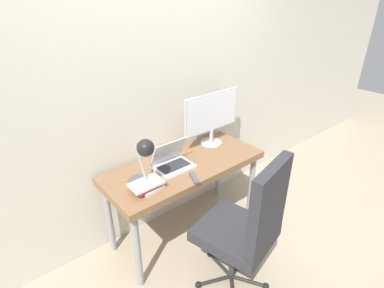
# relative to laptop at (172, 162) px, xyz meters

# --- Properties ---
(ground_plane) EXTENTS (12.00, 12.00, 0.00)m
(ground_plane) POSITION_rel_laptop_xyz_m (0.11, -0.32, -0.79)
(ground_plane) COLOR tan
(wall_back) EXTENTS (8.00, 0.05, 2.60)m
(wall_back) POSITION_rel_laptop_xyz_m (0.11, 0.32, 0.51)
(wall_back) COLOR beige
(wall_back) RESTS_ON ground_plane
(desk) EXTENTS (1.38, 0.58, 0.74)m
(desk) POSITION_rel_laptop_xyz_m (0.11, -0.03, -0.12)
(desk) COLOR brown
(desk) RESTS_ON ground_plane
(laptop) EXTENTS (0.30, 0.24, 0.23)m
(laptop) POSITION_rel_laptop_xyz_m (0.00, 0.00, 0.00)
(laptop) COLOR silver
(laptop) RESTS_ON desk
(monitor) EXTENTS (0.61, 0.20, 0.49)m
(monitor) POSITION_rel_laptop_xyz_m (0.54, 0.11, 0.24)
(monitor) COLOR #B7B7BC
(monitor) RESTS_ON desk
(desk_lamp) EXTENTS (0.14, 0.29, 0.41)m
(desk_lamp) POSITION_rel_laptop_xyz_m (-0.32, -0.13, 0.24)
(desk_lamp) COLOR #4C4C51
(desk_lamp) RESTS_ON desk
(office_chair) EXTENTS (0.57, 0.60, 1.12)m
(office_chair) POSITION_rel_laptop_xyz_m (0.07, -0.77, -0.18)
(office_chair) COLOR black
(office_chair) RESTS_ON ground_plane
(book_stack) EXTENTS (0.25, 0.19, 0.07)m
(book_stack) POSITION_rel_laptop_xyz_m (-0.33, -0.14, -0.01)
(book_stack) COLOR silver
(book_stack) RESTS_ON desk
(tv_remote) EXTENTS (0.09, 0.15, 0.02)m
(tv_remote) POSITION_rel_laptop_xyz_m (0.02, -0.26, -0.04)
(tv_remote) COLOR #4C4C51
(tv_remote) RESTS_ON desk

